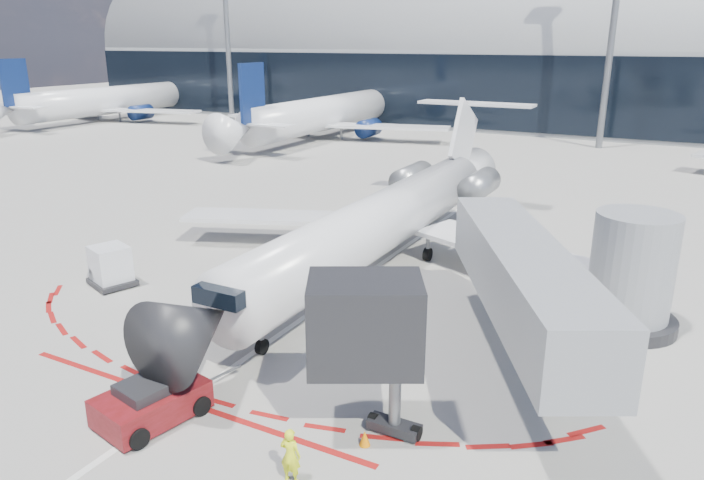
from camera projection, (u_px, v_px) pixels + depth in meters
The scene contains 14 objects.
ground at pixel (350, 285), 30.03m from camera, with size 260.00×260.00×0.00m, color gray.
apron_centerline at pixel (369, 272), 31.71m from camera, with size 0.25×40.00×0.01m, color silver.
apron_stop_bar at pixel (184, 401), 20.35m from camera, with size 14.00×0.25×0.01m, color maroon.
terminal_building at pixel (584, 61), 82.08m from camera, with size 150.00×24.15×24.00m.
jet_bridge at pixel (554, 283), 22.20m from camera, with size 10.03×15.20×4.90m.
light_mast_west at pixel (227, 30), 86.70m from camera, with size 0.70×0.70×25.00m, color slate.
light_mast_centre at pixel (613, 27), 64.36m from camera, with size 0.70×0.70×25.00m, color slate.
regional_jet at pixel (389, 216), 32.12m from camera, with size 25.03×30.87×7.73m.
pushback_tug at pixel (151, 403), 19.25m from camera, with size 2.70×5.18×1.32m.
ramp_worker at pixel (290, 455), 16.46m from camera, with size 0.58×0.38×1.60m, color #F0FF1A.
uld_container at pixel (111, 266), 29.72m from camera, with size 2.54×2.35×1.94m.
safety_cone_right at pixel (365, 438), 18.11m from camera, with size 0.33×0.33×0.46m, color orange.
bg_airliner_0 at pixel (110, 80), 90.36m from camera, with size 34.85×36.90×11.28m, color silver, non-canonical shape.
bg_airliner_1 at pixel (329, 89), 74.22m from camera, with size 35.16×37.22×11.37m, color silver, non-canonical shape.
Camera 1 is at (13.18, -24.64, 11.21)m, focal length 32.00 mm.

